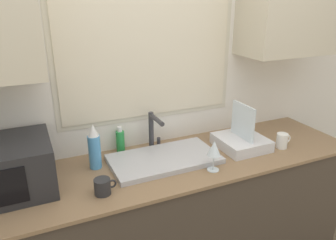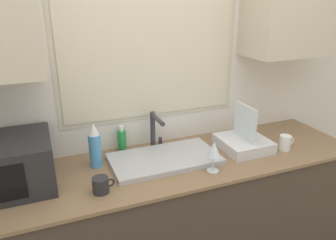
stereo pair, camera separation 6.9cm
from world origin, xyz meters
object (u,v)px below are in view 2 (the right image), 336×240
at_px(soap_bottle, 122,140).
at_px(wine_glass, 214,150).
at_px(faucet, 155,128).
at_px(mug_near_sink, 101,185).
at_px(dish_rack, 243,142).
at_px(spray_bottle, 95,146).

relative_size(soap_bottle, wine_glass, 0.93).
relative_size(faucet, mug_near_sink, 2.15).
distance_m(dish_rack, spray_bottle, 0.92).
relative_size(dish_rack, mug_near_sink, 2.69).
height_order(dish_rack, wine_glass, dish_rack).
relative_size(spray_bottle, mug_near_sink, 2.35).
bearing_deg(mug_near_sink, wine_glass, -1.96).
distance_m(faucet, dish_rack, 0.57).
distance_m(dish_rack, soap_bottle, 0.77).
xyz_separation_m(dish_rack, soap_bottle, (-0.72, 0.26, 0.03)).
xyz_separation_m(spray_bottle, soap_bottle, (0.19, 0.14, -0.05)).
bearing_deg(faucet, dish_rack, -21.19).
bearing_deg(wine_glass, mug_near_sink, 178.04).
distance_m(mug_near_sink, wine_glass, 0.63).
distance_m(spray_bottle, wine_glass, 0.66).
bearing_deg(spray_bottle, wine_glass, -27.00).
xyz_separation_m(mug_near_sink, wine_glass, (0.62, -0.02, 0.09)).
height_order(faucet, mug_near_sink, faucet).
distance_m(faucet, soap_bottle, 0.22).
distance_m(faucet, spray_bottle, 0.40).
relative_size(faucet, wine_glass, 1.36).
bearing_deg(wine_glass, spray_bottle, 153.00).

